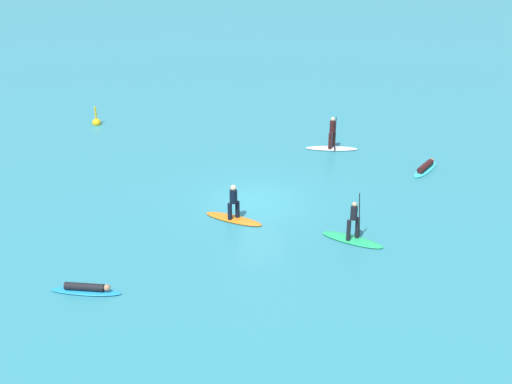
# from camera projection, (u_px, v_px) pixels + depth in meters

# --- Properties ---
(ground_plane) EXTENTS (120.00, 120.00, 0.00)m
(ground_plane) POSITION_uv_depth(u_px,v_px,m) (256.00, 202.00, 33.63)
(ground_plane) COLOR teal
(ground_plane) RESTS_ON ground
(surfer_on_teal_board) EXTENTS (2.30, 2.07, 0.41)m
(surfer_on_teal_board) POSITION_uv_depth(u_px,v_px,m) (426.00, 167.00, 36.96)
(surfer_on_teal_board) COLOR #33C6CC
(surfer_on_teal_board) RESTS_ON ground_plane
(surfer_on_green_board) EXTENTS (2.47, 2.50, 2.20)m
(surfer_on_green_board) POSITION_uv_depth(u_px,v_px,m) (353.00, 233.00, 30.03)
(surfer_on_green_board) COLOR #23B266
(surfer_on_green_board) RESTS_ON ground_plane
(surfer_on_orange_board) EXTENTS (2.53, 2.40, 1.70)m
(surfer_on_orange_board) POSITION_uv_depth(u_px,v_px,m) (234.00, 212.00, 31.75)
(surfer_on_orange_board) COLOR orange
(surfer_on_orange_board) RESTS_ON ground_plane
(surfer_on_blue_board) EXTENTS (2.70, 1.52, 0.39)m
(surfer_on_blue_board) POSITION_uv_depth(u_px,v_px,m) (87.00, 289.00, 26.53)
(surfer_on_blue_board) COLOR #1E8CD1
(surfer_on_blue_board) RESTS_ON ground_plane
(surfer_on_white_board) EXTENTS (2.93, 1.59, 2.01)m
(surfer_on_white_board) POSITION_uv_depth(u_px,v_px,m) (332.00, 141.00, 39.51)
(surfer_on_white_board) COLOR white
(surfer_on_white_board) RESTS_ON ground_plane
(marker_buoy) EXTENTS (0.52, 0.52, 1.26)m
(marker_buoy) POSITION_uv_depth(u_px,v_px,m) (97.00, 122.00, 43.29)
(marker_buoy) COLOR yellow
(marker_buoy) RESTS_ON ground_plane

